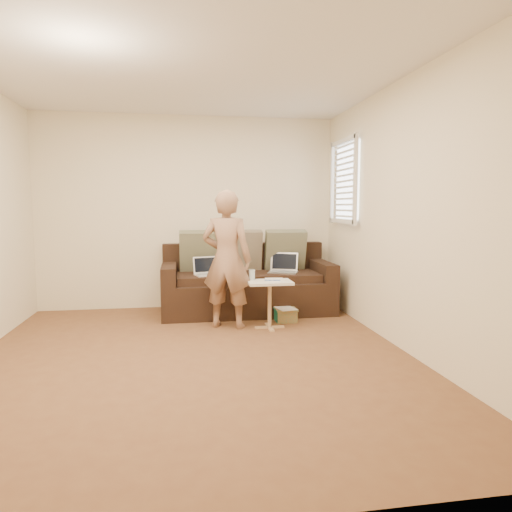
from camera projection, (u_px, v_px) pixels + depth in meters
The scene contains 18 objects.
floor at pixel (195, 359), 4.18m from camera, with size 4.50×4.50×0.00m, color brown.
ceiling at pixel (190, 63), 3.90m from camera, with size 4.50×4.50×0.00m, color white.
wall_back at pixel (188, 213), 6.25m from camera, with size 4.00×4.00×0.00m, color beige.
wall_front at pixel (207, 228), 1.83m from camera, with size 4.00×4.00×0.00m, color beige.
wall_right at pixel (404, 215), 4.36m from camera, with size 4.50×4.50×0.00m, color beige.
window_blinds at pixel (344, 181), 5.78m from camera, with size 0.12×0.88×1.08m, color white, non-canonical shape.
sofa at pixel (247, 280), 6.00m from camera, with size 2.20×0.95×0.85m, color black, non-canonical shape.
pillow_left at pixel (200, 251), 6.08m from camera, with size 0.55×0.14×0.55m, color #63684C, non-canonical shape.
pillow_mid at pixel (241, 251), 6.18m from camera, with size 0.55×0.14×0.55m, color #6A614C, non-canonical shape.
pillow_right at pixel (285, 250), 6.24m from camera, with size 0.55×0.14×0.55m, color #63684C, non-canonical shape.
laptop_silver at pixel (283, 273), 5.98m from camera, with size 0.37×0.26×0.24m, color #B7BABC, non-canonical shape.
laptop_white at pixel (208, 275), 5.76m from camera, with size 0.32×0.23×0.23m, color white, non-canonical shape.
person at pixel (227, 259), 5.19m from camera, with size 0.58×0.39×1.58m, color #8F654E.
side_table at pixel (270, 305), 5.20m from camera, with size 0.50×0.35×0.55m, color silver, non-canonical shape.
drinking_glass at pixel (252, 275), 5.23m from camera, with size 0.07×0.07×0.12m, color silver, non-canonical shape.
scissors at pixel (272, 280), 5.17m from camera, with size 0.18×0.10×0.02m, color silver, non-canonical shape.
paper_on_table at pixel (274, 280), 5.23m from camera, with size 0.21×0.30×0.00m, color white, non-canonical shape.
striped_box at pixel (285, 315), 5.53m from camera, with size 0.26×0.26×0.16m, color #CF5B1F, non-canonical shape.
Camera 1 is at (-0.10, -4.09, 1.39)m, focal length 32.12 mm.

